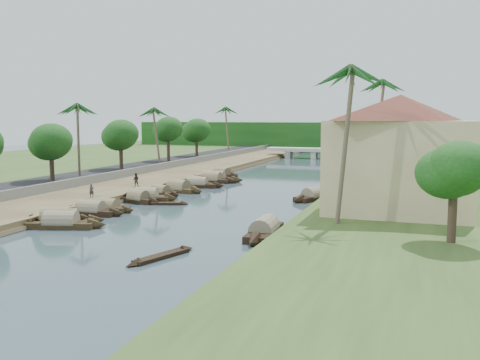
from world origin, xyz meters
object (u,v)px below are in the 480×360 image
(bridge, at_px, (328,151))
(sampan_1, at_px, (56,220))
(sampan_0, at_px, (61,223))
(person_near, at_px, (92,191))
(building_near, at_px, (399,154))

(bridge, bearing_deg, sampan_1, -96.66)
(sampan_0, distance_m, person_near, 12.48)
(bridge, bearing_deg, sampan_0, -95.62)
(bridge, distance_m, sampan_1, 83.41)
(bridge, distance_m, sampan_0, 84.42)
(bridge, distance_m, person_near, 73.71)
(bridge, relative_size, sampan_1, 3.76)
(bridge, xyz_separation_m, sampan_1, (-9.67, -82.83, -1.31))
(building_near, distance_m, sampan_1, 30.58)
(person_near, bearing_deg, sampan_1, -123.58)
(bridge, bearing_deg, person_near, -100.21)
(sampan_0, xyz_separation_m, person_near, (-4.80, 11.46, 1.12))
(sampan_1, bearing_deg, building_near, -4.09)
(building_near, bearing_deg, person_near, 177.40)
(building_near, xyz_separation_m, sampan_1, (-28.67, -8.83, -5.97))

